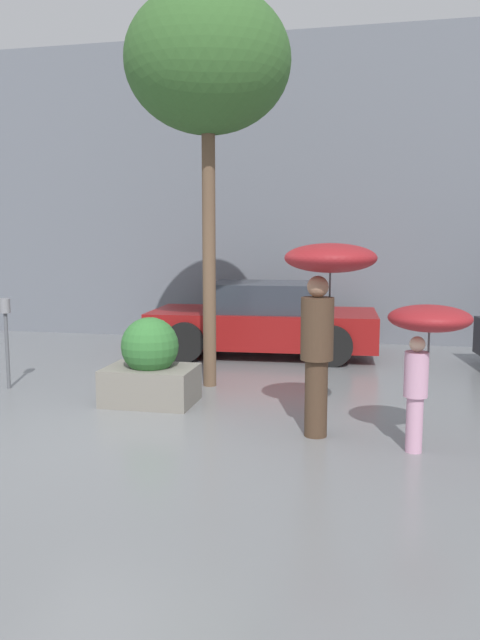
# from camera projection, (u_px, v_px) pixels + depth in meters

# --- Properties ---
(ground_plane) EXTENTS (40.00, 40.00, 0.00)m
(ground_plane) POSITION_uv_depth(u_px,v_px,m) (124.00, 434.00, 6.68)
(ground_plane) COLOR slate
(building_facade) EXTENTS (18.00, 0.30, 6.00)m
(building_facade) POSITION_uv_depth(u_px,v_px,m) (245.00, 191.00, 12.58)
(building_facade) COLOR slate
(building_facade) RESTS_ON ground
(planter_box) EXTENTS (1.12, 0.79, 1.10)m
(planter_box) POSITION_uv_depth(u_px,v_px,m) (150.00, 366.00, 7.86)
(planter_box) COLOR gray
(planter_box) RESTS_ON ground
(person_adult) EXTENTS (0.96, 0.96, 2.04)m
(person_adult) POSITION_uv_depth(u_px,v_px,m) (326.00, 288.00, 6.46)
(person_adult) COLOR #473323
(person_adult) RESTS_ON ground
(person_child) EXTENTS (0.79, 0.79, 1.46)m
(person_child) POSITION_uv_depth(u_px,v_px,m) (427.00, 334.00, 5.96)
(person_child) COLOR #D199B7
(person_child) RESTS_ON ground
(parked_car_near) EXTENTS (4.05, 2.11, 1.29)m
(parked_car_near) POSITION_uv_depth(u_px,v_px,m) (263.00, 321.00, 11.12)
(parked_car_near) COLOR maroon
(parked_car_near) RESTS_ON ground
(street_tree) EXTENTS (2.22, 2.22, 5.35)m
(street_tree) POSITION_uv_depth(u_px,v_px,m) (208.00, 64.00, 8.27)
(street_tree) COLOR brown
(street_tree) RESTS_ON ground
(parking_meter) EXTENTS (0.14, 0.14, 1.26)m
(parking_meter) POSITION_uv_depth(u_px,v_px,m) (6.00, 324.00, 8.57)
(parking_meter) COLOR #595B60
(parking_meter) RESTS_ON ground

